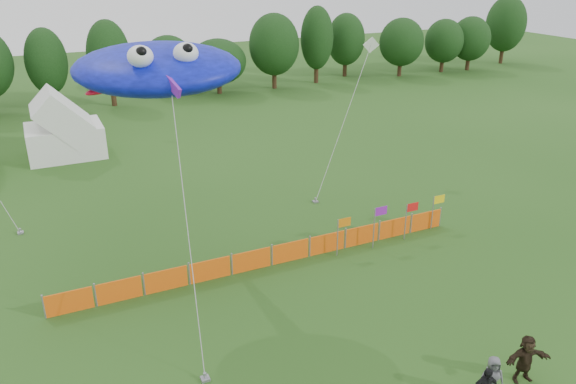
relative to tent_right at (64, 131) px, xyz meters
name	(u,v)px	position (x,y,z in m)	size (l,w,h in m)	color
treeline	(135,59)	(8.15, 14.72, 2.30)	(104.57, 8.78, 8.36)	#382314
tent_right	(64,131)	(0.00, 0.00, 0.00)	(5.30, 4.24, 3.74)	white
barrier_fence	(271,256)	(7.24, -20.82, -1.39)	(19.90, 0.06, 1.00)	#EE590D
flag_row	(391,218)	(13.68, -21.24, -0.52)	(6.73, 0.54, 2.20)	gray
spectator_e	(492,378)	(10.33, -31.82, -1.06)	(0.80, 0.52, 1.65)	#535559
spectator_f	(526,359)	(12.01, -31.64, -0.99)	(1.67, 0.53, 1.80)	black
stingray_kite	(155,67)	(2.73, -20.18, 7.71)	(8.08, 15.14, 10.79)	#101CE7
small_kite_white	(354,93)	(16.63, -12.38, 3.69)	(6.74, 4.49, 8.79)	white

